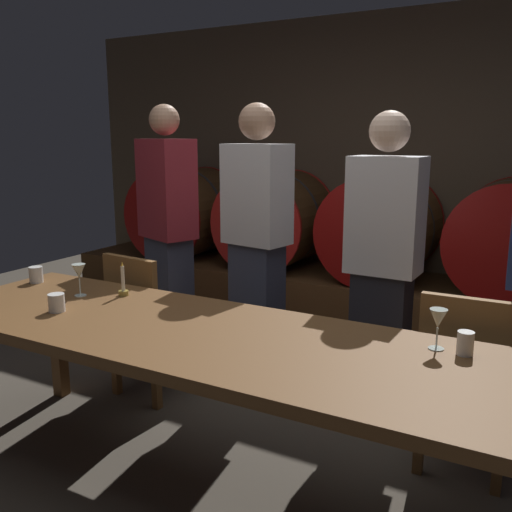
{
  "coord_description": "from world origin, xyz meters",
  "views": [
    {
      "loc": [
        1.29,
        -2.03,
        1.55
      ],
      "look_at": [
        0.05,
        0.25,
        0.99
      ],
      "focal_mm": 39.1,
      "sensor_mm": 36.0,
      "label": 1
    }
  ],
  "objects_px": {
    "cup_left": "(36,275)",
    "guest_far_left": "(168,236)",
    "wine_barrel_far_left": "(186,213)",
    "guest_center_left": "(257,245)",
    "wine_barrel_right": "(511,238)",
    "cup_center": "(56,303)",
    "chair_left": "(145,318)",
    "cup_right": "(465,343)",
    "candle_center": "(123,286)",
    "dining_table": "(219,348)",
    "wine_barrel_center": "(381,228)",
    "guest_center_right": "(383,265)",
    "wine_glass_far_left": "(79,272)",
    "wine_glass_center_left": "(438,320)",
    "chair_right": "(466,375)",
    "wine_barrel_left": "(275,220)"
  },
  "relations": [
    {
      "from": "cup_left",
      "to": "guest_far_left",
      "type": "bearing_deg",
      "value": 73.0
    },
    {
      "from": "wine_barrel_far_left",
      "to": "guest_center_left",
      "type": "distance_m",
      "value": 2.27
    },
    {
      "from": "wine_barrel_far_left",
      "to": "wine_barrel_right",
      "type": "bearing_deg",
      "value": 0.0
    },
    {
      "from": "guest_far_left",
      "to": "guest_center_left",
      "type": "bearing_deg",
      "value": -157.15
    },
    {
      "from": "wine_barrel_far_left",
      "to": "cup_center",
      "type": "distance_m",
      "value": 3.02
    },
    {
      "from": "chair_left",
      "to": "cup_right",
      "type": "xyz_separation_m",
      "value": [
        1.84,
        -0.37,
        0.31
      ]
    },
    {
      "from": "candle_center",
      "to": "wine_barrel_right",
      "type": "bearing_deg",
      "value": 55.84
    },
    {
      "from": "cup_right",
      "to": "dining_table",
      "type": "bearing_deg",
      "value": -164.93
    },
    {
      "from": "cup_center",
      "to": "cup_left",
      "type": "bearing_deg",
      "value": 148.12
    },
    {
      "from": "wine_barrel_center",
      "to": "chair_left",
      "type": "height_order",
      "value": "wine_barrel_center"
    },
    {
      "from": "cup_left",
      "to": "cup_center",
      "type": "height_order",
      "value": "cup_left"
    },
    {
      "from": "guest_center_right",
      "to": "dining_table",
      "type": "bearing_deg",
      "value": 72.8
    },
    {
      "from": "candle_center",
      "to": "wine_glass_far_left",
      "type": "relative_size",
      "value": 1.08
    },
    {
      "from": "guest_center_left",
      "to": "cup_left",
      "type": "height_order",
      "value": "guest_center_left"
    },
    {
      "from": "wine_barrel_center",
      "to": "wine_glass_center_left",
      "type": "height_order",
      "value": "wine_barrel_center"
    },
    {
      "from": "chair_left",
      "to": "cup_right",
      "type": "height_order",
      "value": "chair_left"
    },
    {
      "from": "guest_center_left",
      "to": "candle_center",
      "type": "distance_m",
      "value": 0.91
    },
    {
      "from": "chair_right",
      "to": "wine_glass_far_left",
      "type": "xyz_separation_m",
      "value": [
        -1.81,
        -0.55,
        0.38
      ]
    },
    {
      "from": "cup_left",
      "to": "cup_center",
      "type": "distance_m",
      "value": 0.61
    },
    {
      "from": "dining_table",
      "to": "candle_center",
      "type": "bearing_deg",
      "value": 161.37
    },
    {
      "from": "dining_table",
      "to": "chair_right",
      "type": "height_order",
      "value": "chair_right"
    },
    {
      "from": "cup_left",
      "to": "cup_right",
      "type": "relative_size",
      "value": 0.99
    },
    {
      "from": "chair_left",
      "to": "guest_center_right",
      "type": "xyz_separation_m",
      "value": [
        1.29,
        0.46,
        0.37
      ]
    },
    {
      "from": "wine_barrel_right",
      "to": "guest_center_right",
      "type": "distance_m",
      "value": 1.66
    },
    {
      "from": "candle_center",
      "to": "cup_left",
      "type": "height_order",
      "value": "candle_center"
    },
    {
      "from": "dining_table",
      "to": "wine_barrel_far_left",
      "type": "bearing_deg",
      "value": 127.95
    },
    {
      "from": "wine_barrel_far_left",
      "to": "wine_barrel_right",
      "type": "relative_size",
      "value": 1.0
    },
    {
      "from": "wine_barrel_left",
      "to": "chair_left",
      "type": "distance_m",
      "value": 2.07
    },
    {
      "from": "wine_barrel_center",
      "to": "wine_glass_far_left",
      "type": "distance_m",
      "value": 2.65
    },
    {
      "from": "chair_left",
      "to": "cup_right",
      "type": "distance_m",
      "value": 1.9
    },
    {
      "from": "candle_center",
      "to": "cup_center",
      "type": "distance_m",
      "value": 0.36
    },
    {
      "from": "chair_left",
      "to": "cup_center",
      "type": "xyz_separation_m",
      "value": [
        0.09,
        -0.72,
        0.3
      ]
    },
    {
      "from": "dining_table",
      "to": "cup_left",
      "type": "distance_m",
      "value": 1.36
    },
    {
      "from": "wine_barrel_center",
      "to": "guest_center_right",
      "type": "xyz_separation_m",
      "value": [
        0.47,
        -1.57,
        0.06
      ]
    },
    {
      "from": "candle_center",
      "to": "wine_glass_far_left",
      "type": "distance_m",
      "value": 0.23
    },
    {
      "from": "chair_right",
      "to": "cup_right",
      "type": "xyz_separation_m",
      "value": [
        0.04,
        -0.43,
        0.31
      ]
    },
    {
      "from": "wine_barrel_right",
      "to": "wine_glass_far_left",
      "type": "xyz_separation_m",
      "value": [
        -1.82,
        -2.52,
        0.07
      ]
    },
    {
      "from": "wine_barrel_center",
      "to": "guest_far_left",
      "type": "bearing_deg",
      "value": -122.09
    },
    {
      "from": "dining_table",
      "to": "chair_left",
      "type": "xyz_separation_m",
      "value": [
        -0.91,
        0.62,
        -0.2
      ]
    },
    {
      "from": "wine_barrel_center",
      "to": "cup_center",
      "type": "xyz_separation_m",
      "value": [
        -0.73,
        -2.76,
        -0.01
      ]
    },
    {
      "from": "wine_barrel_right",
      "to": "wine_barrel_far_left",
      "type": "bearing_deg",
      "value": 180.0
    },
    {
      "from": "wine_barrel_far_left",
      "to": "guest_center_right",
      "type": "distance_m",
      "value": 2.91
    },
    {
      "from": "wine_barrel_center",
      "to": "chair_right",
      "type": "height_order",
      "value": "wine_barrel_center"
    },
    {
      "from": "wine_barrel_far_left",
      "to": "cup_right",
      "type": "height_order",
      "value": "wine_barrel_far_left"
    },
    {
      "from": "guest_center_right",
      "to": "wine_glass_far_left",
      "type": "xyz_separation_m",
      "value": [
        -1.3,
        -0.94,
        0.01
      ]
    },
    {
      "from": "candle_center",
      "to": "cup_right",
      "type": "xyz_separation_m",
      "value": [
        1.66,
        0.0,
        -0.0
      ]
    },
    {
      "from": "guest_center_right",
      "to": "cup_center",
      "type": "xyz_separation_m",
      "value": [
        -1.2,
        -1.18,
        -0.07
      ]
    },
    {
      "from": "wine_barrel_left",
      "to": "candle_center",
      "type": "height_order",
      "value": "wine_barrel_left"
    },
    {
      "from": "wine_glass_far_left",
      "to": "dining_table",
      "type": "bearing_deg",
      "value": -8.42
    },
    {
      "from": "dining_table",
      "to": "cup_center",
      "type": "distance_m",
      "value": 0.84
    }
  ]
}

